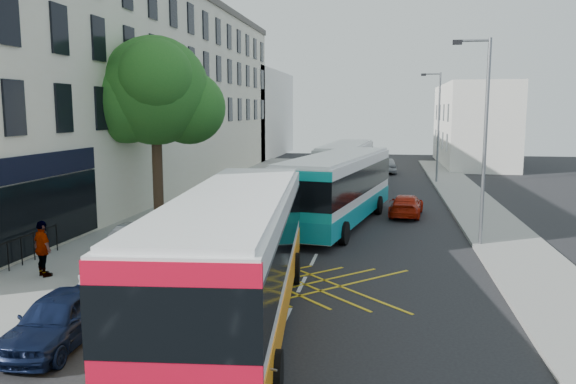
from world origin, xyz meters
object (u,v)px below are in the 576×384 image
at_px(bus_mid, 338,188).
at_px(distant_car_grey, 358,161).
at_px(parked_car_blue, 59,319).
at_px(street_tree, 154,92).
at_px(pedestrian_far, 43,249).
at_px(bus_near, 235,254).
at_px(lamp_far, 437,121).
at_px(bus_far, 346,165).
at_px(parked_car_silver, 138,250).
at_px(red_hatchback, 406,205).
at_px(lamp_near, 483,131).
at_px(distant_car_silver, 386,165).

xyz_separation_m(bus_mid, distant_car_grey, (-0.38, 27.32, -1.18)).
distance_m(parked_car_blue, distant_car_grey, 42.68).
bearing_deg(parked_car_blue, distant_car_grey, 81.27).
bearing_deg(parked_car_blue, street_tree, 101.76).
bearing_deg(pedestrian_far, bus_near, -163.83).
distance_m(lamp_far, bus_far, 8.24).
relative_size(bus_far, parked_car_silver, 2.43).
distance_m(lamp_far, parked_car_silver, 28.50).
bearing_deg(street_tree, parked_car_silver, -71.36).
bearing_deg(bus_near, distant_car_grey, 82.31).
relative_size(lamp_far, parked_car_blue, 2.20).
xyz_separation_m(bus_mid, red_hatchback, (3.34, 2.75, -1.20)).
bearing_deg(parked_car_silver, distant_car_grey, 81.82).
xyz_separation_m(parked_car_silver, distant_car_grey, (5.51, 36.59, -0.20)).
bearing_deg(red_hatchback, bus_near, 79.45).
bearing_deg(bus_far, bus_near, -88.41).
bearing_deg(lamp_near, red_hatchback, 112.04).
height_order(lamp_near, bus_mid, lamp_near).
xyz_separation_m(bus_near, parked_car_silver, (-4.36, 3.64, -1.00)).
distance_m(distant_car_silver, pedestrian_far, 35.41).
relative_size(street_tree, pedestrian_far, 4.85).
bearing_deg(lamp_near, parked_car_silver, -154.36).
distance_m(lamp_far, bus_mid, 17.66).
relative_size(street_tree, red_hatchback, 2.28).
xyz_separation_m(bus_far, distant_car_silver, (2.73, 11.03, -0.97)).
distance_m(bus_near, bus_mid, 13.01).
distance_m(street_tree, lamp_near, 15.10).
height_order(lamp_far, red_hatchback, lamp_far).
height_order(bus_near, parked_car_blue, bus_near).
relative_size(lamp_near, bus_near, 0.65).
bearing_deg(distant_car_grey, street_tree, -104.10).
xyz_separation_m(street_tree, distant_car_grey, (8.42, 27.96, -5.71)).
relative_size(street_tree, bus_mid, 0.72).
relative_size(bus_near, distant_car_silver, 2.94).
height_order(bus_near, distant_car_grey, bus_near).
xyz_separation_m(red_hatchback, distant_car_silver, (-1.05, 20.32, 0.15)).
xyz_separation_m(bus_near, pedestrian_far, (-6.94, 2.25, -0.72)).
height_order(red_hatchback, distant_car_grey, distant_car_grey).
relative_size(lamp_near, lamp_far, 1.00).
bearing_deg(pedestrian_far, bus_mid, -94.31).
relative_size(bus_mid, distant_car_silver, 2.93).
distance_m(red_hatchback, distant_car_grey, 24.85).
height_order(bus_mid, distant_car_silver, bus_mid).
distance_m(lamp_near, pedestrian_far, 16.41).
height_order(street_tree, lamp_far, street_tree).
xyz_separation_m(parked_car_blue, distant_car_grey, (4.81, 42.41, -0.04)).
bearing_deg(street_tree, lamp_near, -11.40).
distance_m(bus_mid, bus_far, 12.05).
bearing_deg(red_hatchback, parked_car_silver, 59.21).
height_order(street_tree, distant_car_grey, street_tree).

